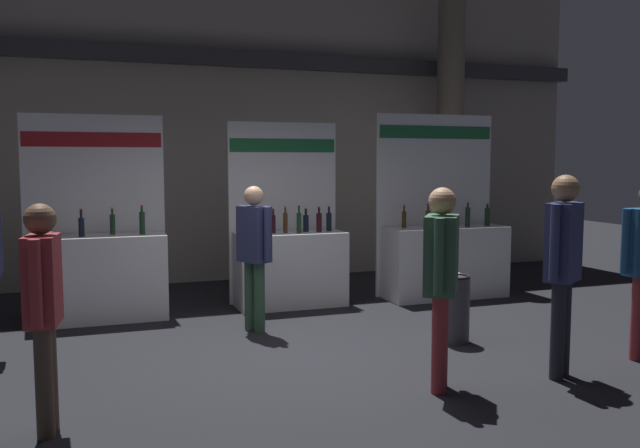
# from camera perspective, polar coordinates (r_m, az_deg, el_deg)

# --- Properties ---
(ground_plane) EXTENTS (26.72, 26.72, 0.00)m
(ground_plane) POSITION_cam_1_polar(r_m,az_deg,el_deg) (6.60, -2.90, -11.53)
(ground_plane) COLOR black
(hall_colonnade) EXTENTS (13.36, 1.21, 6.37)m
(hall_colonnade) POSITION_cam_1_polar(r_m,az_deg,el_deg) (10.76, -9.96, 12.02)
(hall_colonnade) COLOR gray
(hall_colonnade) RESTS_ON ground_plane
(exhibitor_booth_1) EXTENTS (1.68, 0.66, 2.49)m
(exhibitor_booth_1) POSITION_cam_1_polar(r_m,az_deg,el_deg) (8.48, -18.57, -3.64)
(exhibitor_booth_1) COLOR white
(exhibitor_booth_1) RESTS_ON ground_plane
(exhibitor_booth_2) EXTENTS (1.51, 0.66, 2.44)m
(exhibitor_booth_2) POSITION_cam_1_polar(r_m,az_deg,el_deg) (8.84, -2.63, -3.12)
(exhibitor_booth_2) COLOR white
(exhibitor_booth_2) RESTS_ON ground_plane
(exhibitor_booth_3) EXTENTS (1.83, 0.66, 2.58)m
(exhibitor_booth_3) POSITION_cam_1_polar(r_m,az_deg,el_deg) (9.55, 10.58, -2.44)
(exhibitor_booth_3) COLOR white
(exhibitor_booth_3) RESTS_ON ground_plane
(trash_bin) EXTENTS (0.34, 0.34, 0.72)m
(trash_bin) POSITION_cam_1_polar(r_m,az_deg,el_deg) (7.24, 11.37, -7.13)
(trash_bin) COLOR #38383D
(trash_bin) RESTS_ON ground_plane
(visitor_0) EXTENTS (0.48, 0.39, 1.81)m
(visitor_0) POSITION_cam_1_polar(r_m,az_deg,el_deg) (6.21, 20.16, -2.70)
(visitor_0) COLOR #23232D
(visitor_0) RESTS_ON ground_plane
(visitor_4) EXTENTS (0.45, 0.50, 1.71)m
(visitor_4) POSITION_cam_1_polar(r_m,az_deg,el_deg) (5.60, 10.36, -3.79)
(visitor_4) COLOR maroon
(visitor_4) RESTS_ON ground_plane
(visitor_5) EXTENTS (0.25, 0.54, 1.64)m
(visitor_5) POSITION_cam_1_polar(r_m,az_deg,el_deg) (5.03, -22.68, -6.05)
(visitor_5) COLOR #47382D
(visitor_5) RESTS_ON ground_plane
(visitor_6) EXTENTS (0.36, 0.47, 1.65)m
(visitor_6) POSITION_cam_1_polar(r_m,az_deg,el_deg) (7.48, -5.68, -1.92)
(visitor_6) COLOR #33563D
(visitor_6) RESTS_ON ground_plane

